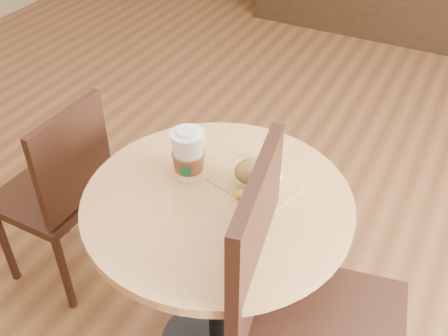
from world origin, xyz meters
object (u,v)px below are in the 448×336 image
object	(u,v)px
chair_left	(60,190)
chair_right	(298,312)
banana	(264,179)
coffee_cup	(188,156)
muffin	(251,176)
cafe_table	(218,244)

from	to	relation	value
chair_left	chair_right	bearing A→B (deg)	81.03
chair_right	banana	size ratio (longest dim) A/B	4.28
chair_left	banana	xyz separation A→B (m)	(0.80, 0.06, 0.31)
coffee_cup	muffin	size ratio (longest dim) A/B	1.68
chair_left	chair_right	xyz separation A→B (m)	(1.01, -0.17, 0.10)
cafe_table	muffin	distance (m)	0.26
chair_right	banana	distance (m)	0.38
chair_left	muffin	xyz separation A→B (m)	(0.77, 0.03, 0.34)
muffin	banana	xyz separation A→B (m)	(0.03, 0.04, -0.03)
chair_left	coffee_cup	world-z (taller)	coffee_cup
cafe_table	muffin	xyz separation A→B (m)	(0.07, 0.08, 0.24)
cafe_table	banana	bearing A→B (deg)	51.78
coffee_cup	muffin	bearing A→B (deg)	-9.95
muffin	cafe_table	bearing A→B (deg)	-128.43
chair_left	muffin	distance (m)	0.84
cafe_table	chair_left	bearing A→B (deg)	175.66
chair_left	chair_right	size ratio (longest dim) A/B	0.82
chair_right	coffee_cup	xyz separation A→B (m)	(-0.43, 0.16, 0.27)
cafe_table	muffin	world-z (taller)	muffin
cafe_table	coffee_cup	bearing A→B (deg)	158.43
chair_left	banana	world-z (taller)	chair_left
cafe_table	chair_left	size ratio (longest dim) A/B	0.94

